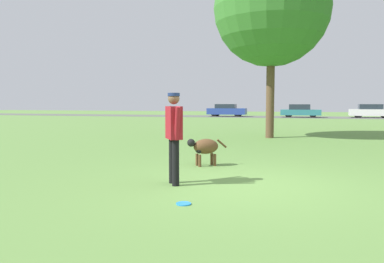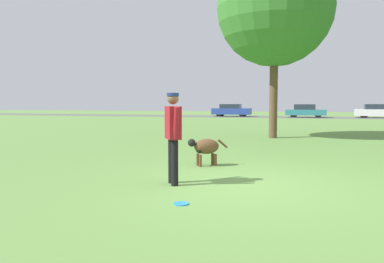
% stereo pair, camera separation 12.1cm
% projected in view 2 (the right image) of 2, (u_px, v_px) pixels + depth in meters
% --- Properties ---
extents(ground_plane, '(120.00, 120.00, 0.00)m').
position_uv_depth(ground_plane, '(240.00, 185.00, 6.82)').
color(ground_plane, '#608C42').
extents(far_road_strip, '(120.00, 6.00, 0.01)m').
position_uv_depth(far_road_strip, '(296.00, 117.00, 39.74)').
color(far_road_strip, '#5B5B59').
rests_on(far_road_strip, ground_plane).
extents(person, '(0.46, 0.65, 1.68)m').
position_uv_depth(person, '(173.00, 130.00, 6.82)').
color(person, black).
rests_on(person, ground_plane).
extents(dog, '(0.89, 0.67, 0.66)m').
position_uv_depth(dog, '(205.00, 147.00, 8.89)').
color(dog, brown).
rests_on(dog, ground_plane).
extents(frisbee, '(0.23, 0.23, 0.02)m').
position_uv_depth(frisbee, '(181.00, 204.00, 5.53)').
color(frisbee, '#268CE5').
rests_on(frisbee, ground_plane).
extents(tree_mid_center, '(4.88, 4.88, 7.93)m').
position_uv_depth(tree_mid_center, '(275.00, 8.00, 15.71)').
color(tree_mid_center, brown).
rests_on(tree_mid_center, ground_plane).
extents(parked_car_blue, '(4.30, 1.73, 1.39)m').
position_uv_depth(parked_car_blue, '(231.00, 110.00, 41.86)').
color(parked_car_blue, '#284293').
rests_on(parked_car_blue, ground_plane).
extents(parked_car_teal, '(4.12, 1.92, 1.38)m').
position_uv_depth(parked_car_teal, '(306.00, 111.00, 39.08)').
color(parked_car_teal, teal).
rests_on(parked_car_teal, ground_plane).
extents(parked_car_white, '(4.23, 1.83, 1.39)m').
position_uv_depth(parked_car_white, '(377.00, 111.00, 37.65)').
color(parked_car_white, white).
rests_on(parked_car_white, ground_plane).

